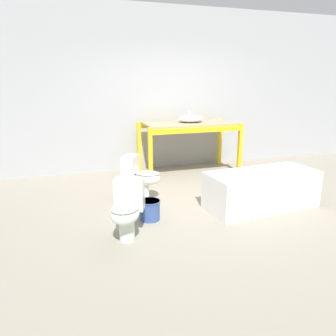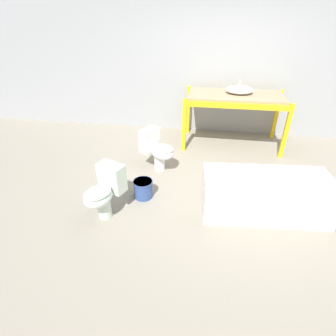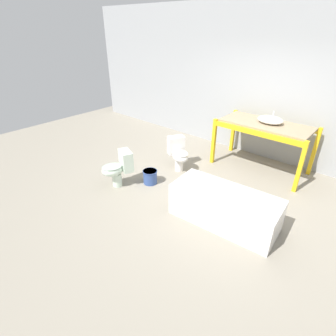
% 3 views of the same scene
% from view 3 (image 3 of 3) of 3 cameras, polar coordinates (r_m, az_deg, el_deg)
% --- Properties ---
extents(ground_plane, '(12.00, 12.00, 0.00)m').
position_cam_3_polar(ground_plane, '(4.87, 8.28, -5.27)').
color(ground_plane, gray).
extents(warehouse_wall_rear, '(10.80, 0.08, 3.20)m').
position_cam_3_polar(warehouse_wall_rear, '(6.13, 21.24, 16.50)').
color(warehouse_wall_rear, '#9EA0A3').
rests_on(warehouse_wall_rear, ground_plane).
extents(shelving_rack, '(1.85, 0.92, 1.00)m').
position_cam_3_polar(shelving_rack, '(5.63, 20.32, 7.76)').
color(shelving_rack, yellow).
rests_on(shelving_rack, ground_plane).
extents(sink_basin, '(0.49, 0.38, 0.22)m').
position_cam_3_polar(sink_basin, '(5.58, 21.38, 9.74)').
color(sink_basin, white).
rests_on(sink_basin, shelving_rack).
extents(bathtub_main, '(1.65, 0.80, 0.54)m').
position_cam_3_polar(bathtub_main, '(4.08, 12.19, -7.88)').
color(bathtub_main, white).
rests_on(bathtub_main, ground_plane).
extents(toilet_near, '(0.65, 0.57, 0.68)m').
position_cam_3_polar(toilet_near, '(5.41, 2.31, 3.31)').
color(toilet_near, white).
rests_on(toilet_near, ground_plane).
extents(toilet_far, '(0.52, 0.64, 0.68)m').
position_cam_3_polar(toilet_far, '(4.93, -10.78, 0.13)').
color(toilet_far, silver).
rests_on(toilet_far, ground_plane).
extents(bucket_white, '(0.28, 0.28, 0.27)m').
position_cam_3_polar(bucket_white, '(5.04, -3.91, -1.85)').
color(bucket_white, '#334C8C').
rests_on(bucket_white, ground_plane).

